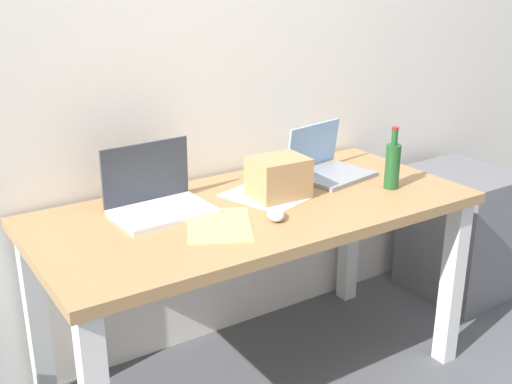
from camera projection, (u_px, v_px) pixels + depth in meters
ground_plane at (256, 379)px, 2.56m from camera, size 8.00×8.00×0.00m
back_wall at (195, 40)px, 2.46m from camera, size 5.20×0.08×2.60m
desk at (256, 231)px, 2.33m from camera, size 1.61×0.75×0.75m
laptop_left at (157, 198)px, 2.22m from camera, size 0.35×0.25×0.23m
laptop_right at (327, 166)px, 2.60m from camera, size 0.34×0.30×0.21m
beer_bottle at (393, 165)px, 2.44m from camera, size 0.06×0.06×0.24m
computer_mouse at (276, 215)px, 2.17m from camera, size 0.10×0.12×0.03m
cardboard_box at (279, 178)px, 2.35m from camera, size 0.21×0.17×0.15m
paper_sheet_near_back at (264, 197)px, 2.38m from camera, size 0.29×0.35×0.00m
paper_yellow_folder at (219, 225)px, 2.12m from camera, size 0.32×0.36×0.00m
filing_cabinet at (459, 232)px, 3.15m from camera, size 0.40×0.48×0.64m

